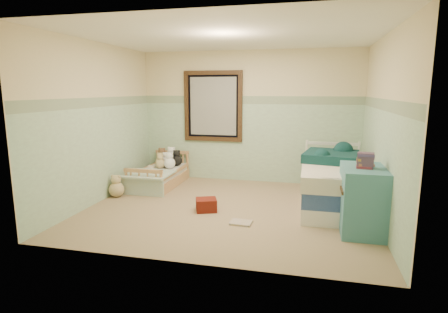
% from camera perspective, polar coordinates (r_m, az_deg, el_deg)
% --- Properties ---
extents(floor, '(4.20, 3.60, 0.02)m').
position_cam_1_polar(floor, '(5.54, 0.61, -8.29)').
color(floor, '#886F53').
rests_on(floor, ground).
extents(ceiling, '(4.20, 3.60, 0.02)m').
position_cam_1_polar(ceiling, '(5.30, 0.67, 18.47)').
color(ceiling, white).
rests_on(ceiling, wall_back).
extents(wall_back, '(4.20, 0.04, 2.50)m').
position_cam_1_polar(wall_back, '(7.03, 3.89, 6.19)').
color(wall_back, beige).
rests_on(wall_back, floor).
extents(wall_front, '(4.20, 0.04, 2.50)m').
position_cam_1_polar(wall_front, '(3.55, -5.77, 1.97)').
color(wall_front, beige).
rests_on(wall_front, floor).
extents(wall_left, '(0.04, 3.60, 2.50)m').
position_cam_1_polar(wall_left, '(6.09, -19.09, 4.98)').
color(wall_left, beige).
rests_on(wall_left, floor).
extents(wall_right, '(0.04, 3.60, 2.50)m').
position_cam_1_polar(wall_right, '(5.23, 23.75, 3.86)').
color(wall_right, beige).
rests_on(wall_right, floor).
extents(wainscot_mint, '(4.20, 0.01, 1.50)m').
position_cam_1_polar(wainscot_mint, '(7.07, 3.82, 2.14)').
color(wainscot_mint, '#93AE94').
rests_on(wainscot_mint, floor).
extents(border_strip, '(4.20, 0.01, 0.15)m').
position_cam_1_polar(border_strip, '(7.00, 3.91, 8.83)').
color(border_strip, '#46684A').
rests_on(border_strip, wall_back).
extents(window_frame, '(1.16, 0.06, 1.36)m').
position_cam_1_polar(window_frame, '(7.13, -1.75, 7.87)').
color(window_frame, black).
rests_on(window_frame, wall_back).
extents(window_blinds, '(0.92, 0.01, 1.12)m').
position_cam_1_polar(window_blinds, '(7.14, -1.73, 7.88)').
color(window_blinds, '#AEAEA7').
rests_on(window_blinds, window_frame).
extents(toddler_bed_frame, '(0.70, 1.40, 0.18)m').
position_cam_1_polar(toddler_bed_frame, '(6.94, -10.05, -3.72)').
color(toddler_bed_frame, '#B1784A').
rests_on(toddler_bed_frame, floor).
extents(toddler_mattress, '(0.64, 1.34, 0.12)m').
position_cam_1_polar(toddler_mattress, '(6.91, -10.09, -2.51)').
color(toddler_mattress, silver).
rests_on(toddler_mattress, toddler_bed_frame).
extents(patchwork_quilt, '(0.76, 0.70, 0.03)m').
position_cam_1_polar(patchwork_quilt, '(6.51, -11.63, -2.69)').
color(patchwork_quilt, '#86BDDF').
rests_on(patchwork_quilt, toddler_mattress).
extents(plush_bed_brown, '(0.22, 0.22, 0.22)m').
position_cam_1_polar(plush_bed_brown, '(7.38, -9.67, -0.31)').
color(plush_bed_brown, brown).
rests_on(plush_bed_brown, toddler_mattress).
extents(plush_bed_white, '(0.24, 0.24, 0.24)m').
position_cam_1_polar(plush_bed_white, '(7.31, -8.23, -0.31)').
color(plush_bed_white, white).
rests_on(plush_bed_white, toddler_mattress).
extents(plush_bed_tan, '(0.18, 0.18, 0.18)m').
position_cam_1_polar(plush_bed_tan, '(7.17, -9.98, -0.80)').
color(plush_bed_tan, tan).
rests_on(plush_bed_tan, toddler_mattress).
extents(plush_bed_dark, '(0.18, 0.18, 0.18)m').
position_cam_1_polar(plush_bed_dark, '(7.08, -8.27, -0.92)').
color(plush_bed_dark, black).
rests_on(plush_bed_dark, toddler_mattress).
extents(plush_floor_cream, '(0.24, 0.24, 0.24)m').
position_cam_1_polar(plush_floor_cream, '(7.13, -11.25, -3.15)').
color(plush_floor_cream, beige).
rests_on(plush_floor_cream, floor).
extents(plush_floor_tan, '(0.25, 0.25, 0.25)m').
position_cam_1_polar(plush_floor_tan, '(6.35, -16.50, -4.98)').
color(plush_floor_tan, tan).
rests_on(plush_floor_tan, floor).
extents(twin_bed_frame, '(0.93, 1.86, 0.22)m').
position_cam_1_polar(twin_bed_frame, '(5.84, 16.77, -6.52)').
color(twin_bed_frame, white).
rests_on(twin_bed_frame, floor).
extents(twin_boxspring, '(0.93, 1.86, 0.22)m').
position_cam_1_polar(twin_boxspring, '(5.78, 16.89, -4.44)').
color(twin_boxspring, navy).
rests_on(twin_boxspring, twin_bed_frame).
extents(twin_mattress, '(0.97, 1.90, 0.22)m').
position_cam_1_polar(twin_mattress, '(5.73, 17.00, -2.31)').
color(twin_mattress, beige).
rests_on(twin_mattress, twin_boxspring).
extents(teal_blanket, '(0.92, 0.96, 0.14)m').
position_cam_1_polar(teal_blanket, '(5.99, 16.45, 0.01)').
color(teal_blanket, '#0C2B30').
rests_on(teal_blanket, twin_mattress).
extents(dresser, '(0.52, 0.83, 0.83)m').
position_cam_1_polar(dresser, '(4.91, 20.86, -6.31)').
color(dresser, teal).
rests_on(dresser, floor).
extents(book_stack, '(0.21, 0.18, 0.19)m').
position_cam_1_polar(book_stack, '(4.76, 21.31, -0.58)').
color(book_stack, brown).
rests_on(book_stack, dresser).
extents(red_pillow, '(0.37, 0.35, 0.19)m').
position_cam_1_polar(red_pillow, '(5.42, -2.79, -7.58)').
color(red_pillow, '#961706').
rests_on(red_pillow, floor).
extents(floor_book, '(0.30, 0.24, 0.03)m').
position_cam_1_polar(floor_book, '(4.96, 2.68, -10.32)').
color(floor_book, yellow).
rests_on(floor_book, floor).
extents(extra_plush_0, '(0.21, 0.21, 0.21)m').
position_cam_1_polar(extra_plush_0, '(7.16, -7.41, -0.62)').
color(extra_plush_0, black).
rests_on(extra_plush_0, toddler_mattress).
extents(extra_plush_1, '(0.21, 0.21, 0.21)m').
position_cam_1_polar(extra_plush_1, '(6.92, -8.52, -1.03)').
color(extra_plush_1, white).
rests_on(extra_plush_1, toddler_mattress).
extents(extra_plush_2, '(0.18, 0.18, 0.18)m').
position_cam_1_polar(extra_plush_2, '(7.25, -9.13, -0.68)').
color(extra_plush_2, white).
rests_on(extra_plush_2, toddler_mattress).
extents(extra_plush_3, '(0.18, 0.18, 0.18)m').
position_cam_1_polar(extra_plush_3, '(6.98, -9.96, -1.09)').
color(extra_plush_3, tan).
rests_on(extra_plush_3, toddler_mattress).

